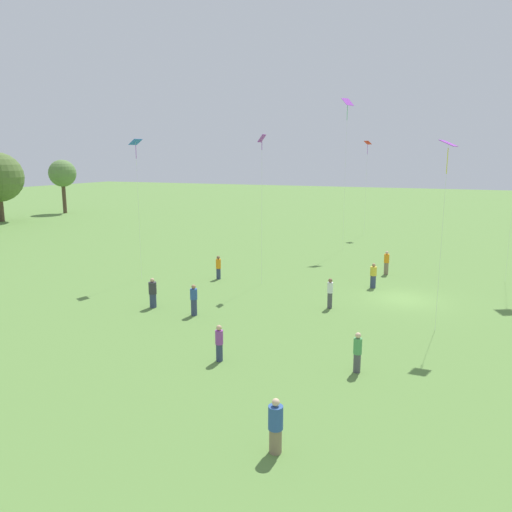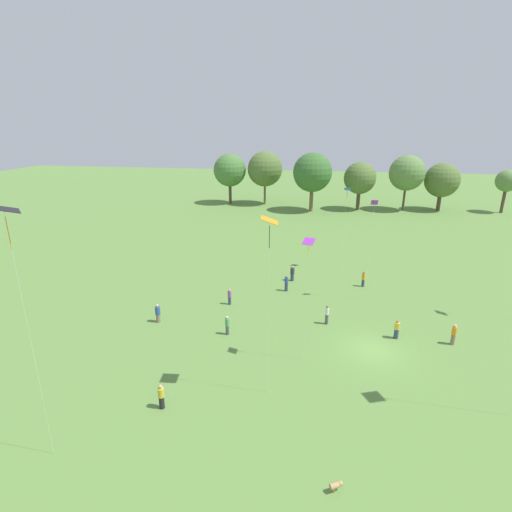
{
  "view_description": "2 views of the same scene",
  "coord_description": "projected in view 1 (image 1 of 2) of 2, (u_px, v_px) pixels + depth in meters",
  "views": [
    {
      "loc": [
        -31.32,
        -3.11,
        8.7
      ],
      "look_at": [
        -10.16,
        5.76,
        4.16
      ],
      "focal_mm": 35.0,
      "sensor_mm": 36.0,
      "label": 1
    },
    {
      "loc": [
        -4.51,
        -28.61,
        17.19
      ],
      "look_at": [
        -10.26,
        5.0,
        5.62
      ],
      "focal_mm": 28.0,
      "sensor_mm": 36.0,
      "label": 2
    }
  ],
  "objects": [
    {
      "name": "ground_plane",
      "position": [
        403.0,
        299.0,
        31.21
      ],
      "size": [
        240.0,
        240.0,
        0.0
      ],
      "primitive_type": "plane",
      "color": "#5B843D"
    },
    {
      "name": "tree_6",
      "position": [
        62.0,
        174.0,
        78.36
      ],
      "size": [
        4.21,
        4.21,
        8.38
      ],
      "color": "brown",
      "rests_on": "ground_plane"
    },
    {
      "name": "person_0",
      "position": [
        357.0,
        352.0,
        20.42
      ],
      "size": [
        0.48,
        0.48,
        1.71
      ],
      "rotation": [
        0.0,
        0.0,
        1.05
      ],
      "color": "#4C4C51",
      "rests_on": "ground_plane"
    },
    {
      "name": "person_1",
      "position": [
        194.0,
        300.0,
        27.83
      ],
      "size": [
        0.51,
        0.51,
        1.77
      ],
      "rotation": [
        0.0,
        0.0,
        0.32
      ],
      "color": "#333D5B",
      "rests_on": "ground_plane"
    },
    {
      "name": "person_2",
      "position": [
        153.0,
        293.0,
        29.31
      ],
      "size": [
        0.64,
        0.64,
        1.77
      ],
      "rotation": [
        0.0,
        0.0,
        5.66
      ],
      "color": "#333D5B",
      "rests_on": "ground_plane"
    },
    {
      "name": "person_3",
      "position": [
        276.0,
        426.0,
        14.82
      ],
      "size": [
        0.63,
        0.63,
        1.74
      ],
      "rotation": [
        0.0,
        0.0,
        0.88
      ],
      "color": "#847056",
      "rests_on": "ground_plane"
    },
    {
      "name": "person_4",
      "position": [
        218.0,
        267.0,
        36.2
      ],
      "size": [
        0.39,
        0.39,
        1.72
      ],
      "rotation": [
        0.0,
        0.0,
        0.09
      ],
      "color": "#333D5B",
      "rests_on": "ground_plane"
    },
    {
      "name": "person_5",
      "position": [
        386.0,
        263.0,
        37.6
      ],
      "size": [
        0.51,
        0.51,
        1.8
      ],
      "rotation": [
        0.0,
        0.0,
        1.15
      ],
      "color": "#847056",
      "rests_on": "ground_plane"
    },
    {
      "name": "person_7",
      "position": [
        219.0,
        343.0,
        21.55
      ],
      "size": [
        0.48,
        0.48,
        1.63
      ],
      "rotation": [
        0.0,
        0.0,
        2.21
      ],
      "color": "#333D5B",
      "rests_on": "ground_plane"
    },
    {
      "name": "person_8",
      "position": [
        373.0,
        276.0,
        33.75
      ],
      "size": [
        0.59,
        0.59,
        1.7
      ],
      "rotation": [
        0.0,
        0.0,
        3.61
      ],
      "color": "#333D5B",
      "rests_on": "ground_plane"
    },
    {
      "name": "person_9",
      "position": [
        330.0,
        293.0,
        29.14
      ],
      "size": [
        0.37,
        0.37,
        1.8
      ],
      "rotation": [
        0.0,
        0.0,
        3.02
      ],
      "color": "#4C4C51",
      "rests_on": "ground_plane"
    },
    {
      "name": "kite_1",
      "position": [
        368.0,
        148.0,
        55.36
      ],
      "size": [
        0.87,
        0.9,
        10.52
      ],
      "rotation": [
        0.0,
        0.0,
        0.2
      ],
      "color": "red",
      "rests_on": "ground_plane"
    },
    {
      "name": "kite_5",
      "position": [
        262.0,
        148.0,
        33.25
      ],
      "size": [
        0.63,
        0.4,
        10.21
      ],
      "rotation": [
        0.0,
        0.0,
        2.34
      ],
      "color": "purple",
      "rests_on": "ground_plane"
    },
    {
      "name": "kite_6",
      "position": [
        347.0,
        108.0,
        45.18
      ],
      "size": [
        1.21,
        1.1,
        14.0
      ],
      "rotation": [
        0.0,
        0.0,
        5.0
      ],
      "color": "purple",
      "rests_on": "ground_plane"
    },
    {
      "name": "kite_7",
      "position": [
        448.0,
        153.0,
        23.8
      ],
      "size": [
        0.93,
        0.9,
        9.53
      ],
      "rotation": [
        0.0,
        0.0,
        5.22
      ],
      "color": "purple",
      "rests_on": "ground_plane"
    },
    {
      "name": "kite_8",
      "position": [
        136.0,
        149.0,
        34.66
      ],
      "size": [
        0.87,
        0.8,
        9.96
      ],
      "rotation": [
        0.0,
        0.0,
        2.13
      ],
      "color": "blue",
      "rests_on": "ground_plane"
    }
  ]
}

